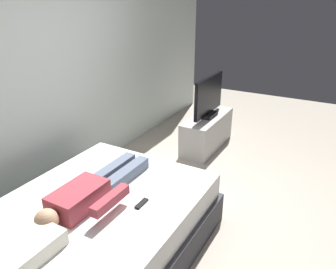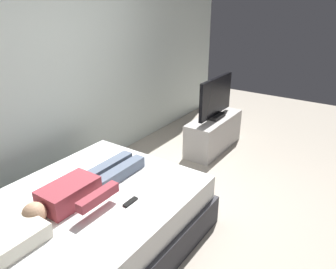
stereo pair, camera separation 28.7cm
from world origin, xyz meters
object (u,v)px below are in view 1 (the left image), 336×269
Objects in this scene: bed at (97,229)px; pillow at (23,249)px; tv_stand at (207,132)px; person at (91,192)px; tv at (209,98)px; remote at (142,203)px.

pillow is at bearing 180.00° from bed.
bed is 2.53m from tv_stand.
tv_stand is at bearing -0.18° from person.
bed reaches higher than tv_stand.
person is 1.43× the size of tv.
tv_stand is 0.53m from tv.
tv reaches higher than remote.
person is at bearing 3.80° from pillow.
tv is (3.21, 0.04, 0.18)m from pillow.
tv_stand is at bearing 0.71° from pillow.
tv_stand is (2.53, 0.04, -0.01)m from bed.
person is 0.44m from remote.
person is 1.15× the size of tv_stand.
remote is 2.40m from tv_stand.
bed is 0.49m from remote.
pillow reaches higher than bed.
remote is 0.17× the size of tv.
person is 8.40× the size of remote.
bed is 0.77m from pillow.
remote is 2.39m from tv.
pillow reaches higher than tv_stand.
bed is 13.44× the size of remote.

